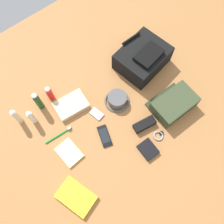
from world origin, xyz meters
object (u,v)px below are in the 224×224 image
Objects in this scene: lotion_bottle at (17,117)px; media_player at (97,114)px; sunscreen_spray at (50,94)px; folded_towel at (71,105)px; backpack at (143,58)px; notepad at (69,153)px; toothpaste_tube at (32,117)px; shampoo_bottle at (38,101)px; toothbrush at (60,134)px; sunglasses_case at (144,124)px; bucket_hat at (117,100)px; wallet at (148,149)px; paperback_novel at (76,197)px; wristwatch at (159,135)px; toiletry_pouch at (174,104)px; cell_phone at (105,136)px.

media_player is at bearing -33.65° from lotion_bottle.
folded_towel is (0.06, -0.13, -0.04)m from sunscreen_spray.
backpack reaches higher than sunscreen_spray.
toothpaste_tube is at bearing 96.35° from notepad.
shampoo_bottle is at bearing 141.35° from folded_towel.
shampoo_bottle is 0.91× the size of toothbrush.
toothbrush is at bearing -58.48° from lotion_bottle.
lotion_bottle is at bearing 149.50° from sunglasses_case.
toothbrush reaches higher than notepad.
shampoo_bottle is 0.09m from sunscreen_spray.
bucket_hat is at bearing -160.27° from backpack.
paperback_novel is at bearing 176.94° from wallet.
shampoo_bottle is at bearing 166.69° from backpack.
wallet is at bearing -168.15° from wristwatch.
lotion_bottle reaches higher than paperback_novel.
sunscreen_spray is (0.24, 0.01, -0.01)m from lotion_bottle.
paperback_novel is (-0.55, -0.31, -0.02)m from bucket_hat.
wristwatch is at bearing -31.14° from notepad.
folded_towel is at bearing 48.80° from notepad.
media_player is at bearing 15.29° from notepad.
toothpaste_tube is at bearing 133.74° from wristwatch.
backpack reaches higher than toiletry_pouch.
toothbrush is at bearing 155.66° from toiletry_pouch.
folded_towel is (0.24, -0.06, -0.05)m from toothpaste_tube.
bucket_hat is (-0.31, -0.11, -0.05)m from backpack.
media_player is at bearing 146.93° from toiletry_pouch.
wallet is 0.55m from folded_towel.
backpack reaches higher than toothpaste_tube.
lotion_bottle reaches higher than bucket_hat.
shampoo_bottle reaches higher than lotion_bottle.
backpack is 2.54× the size of sunglasses_case.
sunscreen_spray is (0.17, 0.07, -0.00)m from toothpaste_tube.
toothbrush is (-0.20, 0.18, 0.00)m from cell_phone.
media_player is (-0.16, 0.01, -0.02)m from bucket_hat.
backpack is 0.37m from toiletry_pouch.
backpack is 1.96× the size of toothbrush.
sunglasses_case is at bearing -32.52° from toothbrush.
toiletry_pouch is (-0.06, -0.36, -0.03)m from backpack.
lotion_bottle is 0.33m from folded_towel.
sunscreen_spray is at bearing 114.54° from wallet.
toiletry_pouch reaches higher than cell_phone.
lotion_bottle is 0.76× the size of folded_towel.
sunglasses_case is (0.34, -0.52, -0.04)m from sunscreen_spray.
media_player is at bearing -32.49° from toothpaste_tube.
sunscreen_spray is 0.70m from wallet.
cell_phone is 0.23m from notepad.
wallet is at bearing -57.24° from cell_phone.
wallet is at bearing -6.36° from paperback_novel.
lotion_bottle reaches higher than media_player.
backpack reaches higher than sunglasses_case.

